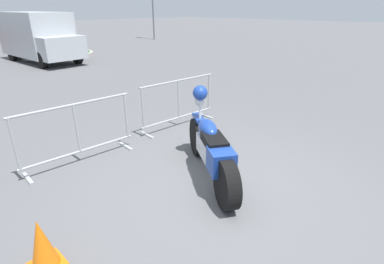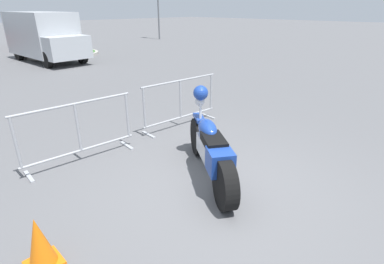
% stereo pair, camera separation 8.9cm
% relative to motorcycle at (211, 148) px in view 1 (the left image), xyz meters
% --- Properties ---
extents(ground_plane, '(120.00, 120.00, 0.00)m').
position_rel_motorcycle_xyz_m(ground_plane, '(-0.20, -0.32, -0.50)').
color(ground_plane, '#5B5B5E').
extents(motorcycle, '(1.47, 2.03, 1.32)m').
position_rel_motorcycle_xyz_m(motorcycle, '(0.00, 0.00, 0.00)').
color(motorcycle, black).
rests_on(motorcycle, ground).
extents(crowd_barrier_near, '(2.01, 0.57, 1.07)m').
position_rel_motorcycle_xyz_m(crowd_barrier_near, '(-1.20, 1.96, 0.05)').
color(crowd_barrier_near, '#9EA0A5').
rests_on(crowd_barrier_near, ground).
extents(crowd_barrier_far, '(2.01, 0.57, 1.07)m').
position_rel_motorcycle_xyz_m(crowd_barrier_far, '(1.20, 1.96, 0.05)').
color(crowd_barrier_far, '#9EA0A5').
rests_on(crowd_barrier_far, ground).
extents(delivery_van, '(2.19, 5.09, 2.31)m').
position_rel_motorcycle_xyz_m(delivery_van, '(2.59, 13.16, 0.74)').
color(delivery_van, '#B2B7BC').
rests_on(delivery_van, ground).
extents(pedestrian, '(0.48, 0.48, 1.69)m').
position_rel_motorcycle_xyz_m(pedestrian, '(2.72, 17.39, 0.42)').
color(pedestrian, '#262838').
rests_on(pedestrian, ground).
extents(planter_island, '(3.98, 3.98, 1.23)m').
position_rel_motorcycle_xyz_m(planter_island, '(4.10, 14.72, -0.07)').
color(planter_island, '#ADA89E').
rests_on(planter_island, ground).
extents(traffic_cone, '(0.34, 0.34, 0.59)m').
position_rel_motorcycle_xyz_m(traffic_cone, '(-2.59, 0.05, -0.21)').
color(traffic_cone, orange).
rests_on(traffic_cone, ground).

